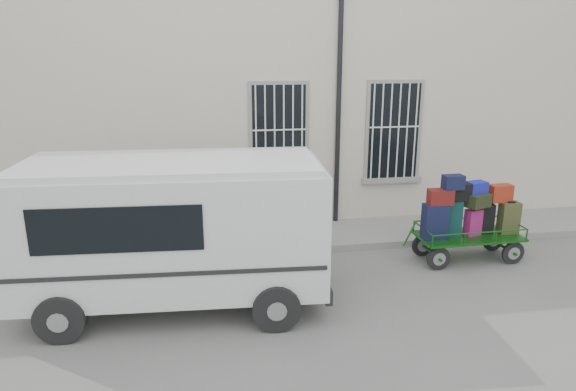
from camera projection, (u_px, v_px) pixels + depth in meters
The scene contains 5 objects.
ground at pixel (325, 282), 9.39m from camera, with size 80.00×80.00×0.00m, color #62625D.
building at pixel (280, 91), 13.77m from camera, with size 24.00×5.15×6.00m.
sidewalk at pixel (302, 236), 11.45m from camera, with size 24.00×1.70×0.15m, color gray.
luggage_cart at pixel (467, 218), 10.11m from camera, with size 2.42×0.97×1.79m.
van at pixel (173, 225), 8.21m from camera, with size 4.98×2.45×2.45m.
Camera 1 is at (-2.07, -8.35, 4.13)m, focal length 32.00 mm.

